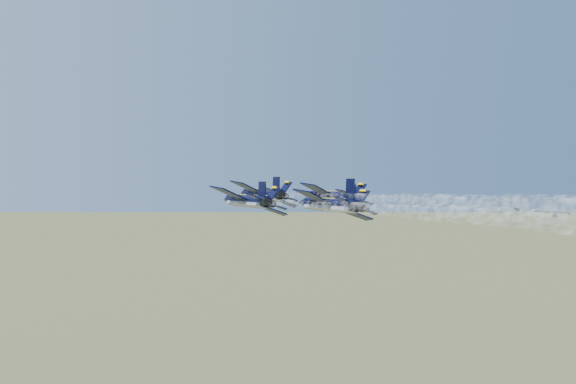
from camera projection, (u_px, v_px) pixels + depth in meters
jet_lead at (262, 194)px, 119.07m from camera, size 13.25×18.44×5.92m
jet_left at (246, 201)px, 105.36m from camera, size 13.25×18.44×5.92m
jet_right at (331, 196)px, 113.45m from camera, size 13.25×18.44×5.92m
jet_slot at (329, 204)px, 98.78m from camera, size 13.25×18.44×5.92m
smoke_trail_lead at (465, 227)px, 72.50m from camera, size 11.57×68.79×2.95m
smoke_trail_left at (485, 246)px, 58.79m from camera, size 11.57×68.79×2.95m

